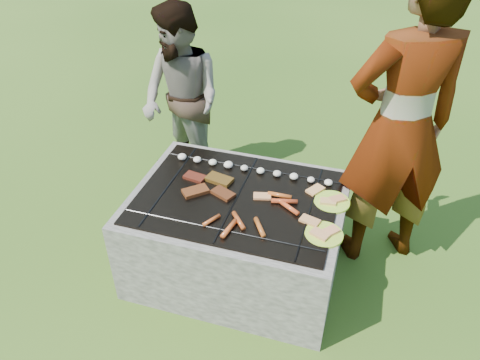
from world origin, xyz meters
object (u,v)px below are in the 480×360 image
object	(u,v)px
fire_pit	(238,236)
bystander	(182,101)
plate_near	(324,234)
cook	(401,128)
plate_far	(332,202)

from	to	relation	value
fire_pit	bystander	size ratio (longest dim) A/B	0.88
bystander	fire_pit	bearing A→B (deg)	-20.81
plate_near	bystander	size ratio (longest dim) A/B	0.18
fire_pit	cook	size ratio (longest dim) A/B	0.66
plate_near	cook	bearing A→B (deg)	63.45
plate_far	bystander	xyz separation A→B (m)	(-1.29, 0.74, 0.13)
bystander	plate_far	bearing A→B (deg)	-0.91
fire_pit	plate_far	bearing A→B (deg)	12.10
plate_near	cook	world-z (taller)	cook
cook	plate_far	bearing A→B (deg)	18.58
fire_pit	cook	bearing A→B (deg)	27.28
plate_near	bystander	distance (m)	1.67
cook	plate_near	bearing A→B (deg)	35.70
cook	bystander	size ratio (longest dim) A/B	1.34
plate_far	cook	world-z (taller)	cook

